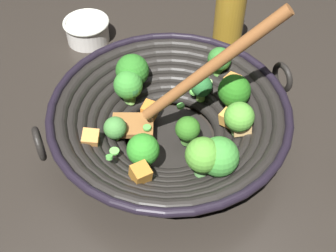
# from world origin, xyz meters

# --- Properties ---
(ground_plane) EXTENTS (4.00, 4.00, 0.00)m
(ground_plane) POSITION_xyz_m (0.00, 0.00, 0.00)
(ground_plane) COLOR #28231E
(wok) EXTENTS (0.43, 0.39, 0.27)m
(wok) POSITION_xyz_m (-0.00, 0.00, 0.06)
(wok) COLOR black
(wok) RESTS_ON ground
(cooking_oil_bottle) EXTENTS (0.06, 0.06, 0.22)m
(cooking_oil_bottle) POSITION_xyz_m (-0.20, -0.18, 0.09)
(cooking_oil_bottle) COLOR #AD7F23
(cooking_oil_bottle) RESTS_ON ground
(prep_bowl) EXTENTS (0.10, 0.10, 0.05)m
(prep_bowl) POSITION_xyz_m (0.06, -0.33, 0.03)
(prep_bowl) COLOR silver
(prep_bowl) RESTS_ON ground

